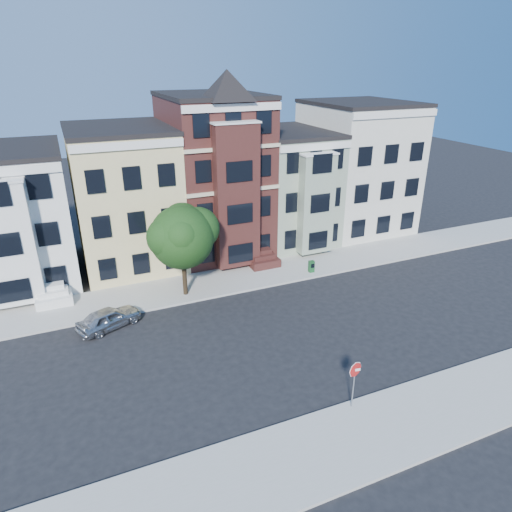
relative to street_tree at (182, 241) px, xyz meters
name	(u,v)px	position (x,y,z in m)	size (l,w,h in m)	color
ground	(298,334)	(4.69, -7.13, -3.91)	(120.00, 120.00, 0.00)	black
far_sidewalk	(246,277)	(4.69, 0.87, -3.84)	(60.00, 4.00, 0.15)	#9E9B93
near_sidewalk	(386,428)	(4.69, -15.13, -3.84)	(60.00, 4.00, 0.15)	#9E9B93
house_white	(7,219)	(-10.31, 7.37, 0.59)	(8.00, 9.00, 9.00)	white
house_yellow	(125,199)	(-2.31, 7.37, 1.09)	(7.00, 9.00, 10.00)	#DBC889
house_brown	(214,177)	(4.69, 7.37, 2.09)	(7.00, 9.00, 12.00)	#3F1C18
house_green	(287,187)	(11.19, 7.37, 0.59)	(6.00, 9.00, 9.00)	gray
house_cream	(356,168)	(18.19, 7.37, 1.59)	(8.00, 9.00, 11.00)	silver
street_tree	(182,241)	(0.00, 0.00, 0.00)	(6.47, 6.47, 7.53)	#214B17
parked_car	(109,318)	(-5.16, -2.06, -3.28)	(1.50, 3.74, 1.27)	#A4A5AB
newspaper_box	(311,266)	(9.43, -0.32, -3.33)	(0.39, 0.34, 0.86)	#1B5628
stop_sign	(354,382)	(4.02, -13.47, -2.41)	(0.75, 0.10, 2.71)	red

